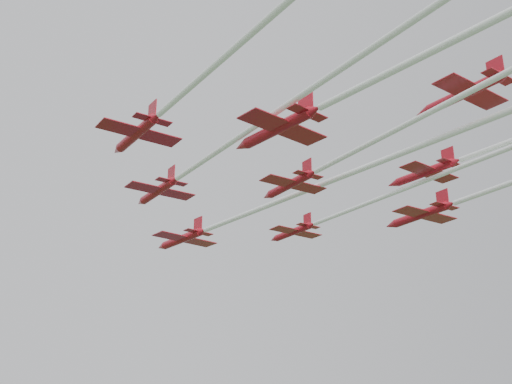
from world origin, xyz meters
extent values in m
cylinder|color=#B01322|center=(-6.47, 23.58, 57.09)|extent=(5.29, 8.94, 1.22)
cone|color=#B01322|center=(-9.01, 28.66, 57.09)|extent=(1.98, 2.32, 1.22)
cone|color=#B01322|center=(-4.07, 18.78, 57.09)|extent=(1.58, 1.68, 1.10)
ellipsoid|color=black|center=(-7.46, 25.55, 57.53)|extent=(0.88, 1.15, 0.35)
cube|color=#B01322|center=(-6.07, 22.79, 56.81)|extent=(9.98, 6.92, 0.11)
cube|color=#B01322|center=(-4.54, 19.72, 57.09)|extent=(4.55, 3.16, 0.09)
cube|color=#B01322|center=(-4.64, 19.92, 58.30)|extent=(0.99, 1.83, 2.21)
cylinder|color=white|center=(7.49, -4.31, 57.03)|extent=(23.16, 45.40, 0.66)
cylinder|color=#B01322|center=(-11.56, 7.47, 58.34)|extent=(3.93, 8.14, 1.07)
cone|color=#B01322|center=(-13.33, 12.17, 58.34)|extent=(1.62, 2.02, 1.07)
cone|color=#B01322|center=(-9.89, 3.04, 58.34)|extent=(1.33, 1.44, 0.98)
ellipsoid|color=black|center=(-12.25, 9.29, 58.73)|extent=(0.71, 1.01, 0.31)
cube|color=#B01322|center=(-11.28, 6.74, 58.09)|extent=(8.93, 5.41, 0.10)
cube|color=#B01322|center=(-10.22, 3.91, 58.34)|extent=(4.06, 2.47, 0.08)
cube|color=#B01322|center=(-10.28, 4.09, 59.41)|extent=(0.71, 1.68, 1.95)
cylinder|color=white|center=(-1.29, -19.71, 58.29)|extent=(17.36, 44.72, 0.59)
cylinder|color=#B01322|center=(8.90, 17.16, 57.33)|extent=(3.78, 7.48, 0.99)
cone|color=#B01322|center=(7.17, 21.47, 57.33)|extent=(1.53, 1.88, 0.99)
cone|color=#B01322|center=(10.53, 13.10, 57.33)|extent=(1.24, 1.34, 0.90)
ellipsoid|color=black|center=(8.23, 18.83, 57.69)|extent=(0.67, 0.94, 0.29)
cube|color=#B01322|center=(9.17, 16.49, 57.11)|extent=(8.24, 5.13, 0.09)
cube|color=#B01322|center=(10.21, 13.89, 57.33)|extent=(3.75, 2.35, 0.07)
cube|color=#B01322|center=(10.15, 14.06, 58.32)|extent=(0.69, 1.54, 1.80)
cylinder|color=white|center=(20.73, -12.29, 57.29)|extent=(20.54, 50.05, 0.54)
cylinder|color=#B01322|center=(-15.12, -8.20, 58.50)|extent=(3.89, 8.02, 1.06)
cone|color=#B01322|center=(-16.87, -3.56, 58.50)|extent=(1.60, 1.99, 1.06)
cone|color=#B01322|center=(-13.46, -12.56, 58.50)|extent=(1.31, 1.42, 0.96)
ellipsoid|color=black|center=(-15.80, -6.40, 58.89)|extent=(0.70, 1.00, 0.31)
cube|color=#B01322|center=(-14.85, -8.92, 58.26)|extent=(8.80, 5.34, 0.10)
cube|color=#B01322|center=(-13.79, -11.70, 58.50)|extent=(4.01, 2.44, 0.08)
cube|color=#B01322|center=(-13.86, -11.52, 59.56)|extent=(0.70, 1.65, 1.92)
cylinder|color=#B01322|center=(2.93, -1.87, 56.96)|extent=(3.55, 7.57, 0.99)
cone|color=#B01322|center=(1.34, 2.51, 56.96)|extent=(1.49, 1.87, 0.99)
cone|color=#B01322|center=(4.42, -5.99, 56.96)|extent=(1.22, 1.33, 0.90)
ellipsoid|color=black|center=(2.31, -0.17, 57.32)|extent=(0.65, 0.94, 0.29)
cube|color=#B01322|center=(3.17, -2.55, 56.73)|extent=(8.28, 4.92, 0.09)
cube|color=#B01322|center=(4.13, -5.18, 56.96)|extent=(3.77, 2.25, 0.07)
cube|color=#B01322|center=(4.06, -5.01, 57.95)|extent=(0.64, 1.56, 1.81)
cylinder|color=white|center=(10.05, -21.55, 56.91)|extent=(11.44, 30.38, 0.54)
cylinder|color=#B01322|center=(24.30, 7.54, 58.00)|extent=(4.35, 9.19, 1.21)
cone|color=#B01322|center=(22.36, 12.86, 58.00)|extent=(1.82, 2.27, 1.21)
cone|color=#B01322|center=(26.14, 2.53, 58.00)|extent=(1.49, 1.62, 1.10)
ellipsoid|color=black|center=(23.55, 9.61, 58.43)|extent=(0.79, 1.14, 0.35)
cube|color=#B01322|center=(24.61, 6.71, 57.72)|extent=(10.07, 6.01, 0.11)
cube|color=#B01322|center=(25.78, 3.51, 58.00)|extent=(4.58, 2.75, 0.09)
cube|color=#B01322|center=(25.70, 3.72, 59.20)|extent=(0.78, 1.90, 2.20)
cylinder|color=#B01322|center=(-1.99, -14.65, 57.49)|extent=(5.16, 8.52, 1.16)
cone|color=#B01322|center=(-4.49, -9.81, 57.49)|extent=(1.91, 2.23, 1.16)
cone|color=#B01322|center=(0.37, -19.21, 57.49)|extent=(1.52, 1.61, 1.06)
ellipsoid|color=black|center=(-2.96, -12.77, 57.91)|extent=(0.86, 1.10, 0.34)
cube|color=#B01322|center=(-1.60, -15.40, 57.23)|extent=(9.53, 6.72, 0.11)
cube|color=#B01322|center=(-0.09, -18.32, 57.49)|extent=(4.34, 3.07, 0.08)
cube|color=#B01322|center=(-0.19, -18.13, 58.65)|extent=(0.97, 1.74, 2.12)
cylinder|color=white|center=(8.87, -35.64, 57.44)|extent=(17.03, 32.12, 0.63)
cylinder|color=#B01322|center=(18.08, -5.88, 58.28)|extent=(4.18, 7.44, 1.00)
cone|color=#B01322|center=(16.10, -1.63, 58.28)|extent=(1.60, 1.91, 1.00)
cone|color=#B01322|center=(19.95, -9.88, 58.28)|extent=(1.29, 1.38, 0.91)
ellipsoid|color=black|center=(17.31, -4.23, 58.64)|extent=(0.71, 0.95, 0.29)
cube|color=#B01322|center=(18.39, -6.54, 58.05)|extent=(8.27, 5.53, 0.09)
cube|color=#B01322|center=(19.58, -9.10, 58.28)|extent=(3.76, 2.53, 0.07)
cube|color=#B01322|center=(19.51, -8.94, 59.28)|extent=(0.78, 1.52, 1.82)
cylinder|color=#B01322|center=(14.60, -21.01, 59.98)|extent=(4.21, 7.86, 1.05)
cone|color=#B01322|center=(12.63, -16.50, 59.98)|extent=(1.65, 2.00, 1.05)
cone|color=#B01322|center=(16.45, -25.26, 59.98)|extent=(1.33, 1.43, 0.96)
ellipsoid|color=black|center=(13.83, -19.26, 60.36)|extent=(0.73, 0.99, 0.31)
cube|color=#B01322|center=(14.90, -21.71, 59.74)|extent=(8.70, 5.64, 0.10)
cube|color=#B01322|center=(16.09, -24.42, 59.98)|extent=(3.96, 2.58, 0.08)
cube|color=#B01322|center=(16.01, -24.25, 61.03)|extent=(0.77, 1.61, 1.91)
camera|label=1|loc=(-16.78, -68.44, 29.85)|focal=45.00mm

